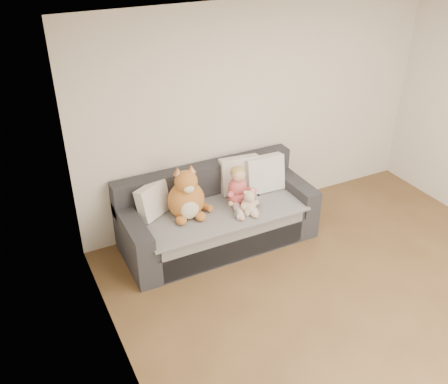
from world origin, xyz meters
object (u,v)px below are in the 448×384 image
at_px(toddler, 239,190).
at_px(plush_cat, 187,198).
at_px(sofa, 217,218).
at_px(sippy_cup, 238,213).
at_px(teddy_bear, 249,203).

relative_size(toddler, plush_cat, 0.78).
xyz_separation_m(sofa, sippy_cup, (0.11, -0.31, 0.22)).
bearing_deg(toddler, plush_cat, -178.54).
xyz_separation_m(sofa, plush_cat, (-0.37, -0.04, 0.39)).
bearing_deg(toddler, sofa, 162.46).
distance_m(sofa, plush_cat, 0.54).
distance_m(toddler, sippy_cup, 0.28).
distance_m(toddler, plush_cat, 0.61).
relative_size(plush_cat, sippy_cup, 6.00).
distance_m(teddy_bear, sippy_cup, 0.17).
height_order(plush_cat, sippy_cup, plush_cat).
bearing_deg(sippy_cup, sofa, 108.64).
bearing_deg(sippy_cup, plush_cat, 150.24).
relative_size(plush_cat, teddy_bear, 2.12).
bearing_deg(toddler, teddy_bear, -72.06).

